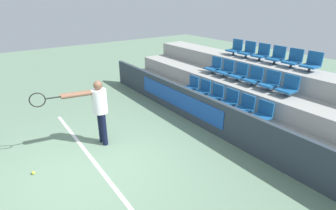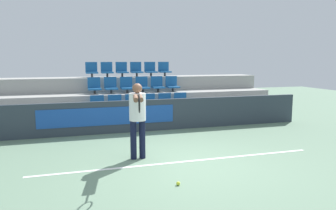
{
  "view_description": "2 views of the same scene",
  "coord_description": "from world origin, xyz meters",
  "px_view_note": "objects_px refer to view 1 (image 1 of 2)",
  "views": [
    {
      "loc": [
        4.68,
        -1.28,
        3.34
      ],
      "look_at": [
        0.09,
        2.02,
        0.99
      ],
      "focal_mm": 28.0,
      "sensor_mm": 36.0,
      "label": 1
    },
    {
      "loc": [
        -2.17,
        -5.87,
        2.08
      ],
      "look_at": [
        0.13,
        1.54,
        0.99
      ],
      "focal_mm": 35.0,
      "sensor_mm": 36.0,
      "label": 2
    }
  ],
  "objects_px": {
    "stadium_chair_1": "(203,90)",
    "tennis_player": "(97,106)",
    "stadium_chair_16": "(293,60)",
    "stadium_chair_5": "(262,114)",
    "stadium_chair_4": "(245,107)",
    "stadium_chair_7": "(226,70)",
    "stadium_chair_0": "(191,86)",
    "stadium_chair_11": "(288,87)",
    "tennis_ball": "(33,173)",
    "stadium_chair_14": "(261,53)",
    "stadium_chair_17": "(312,63)",
    "stadium_chair_13": "(248,51)",
    "stadium_chair_10": "(270,82)",
    "stadium_chair_15": "(277,56)",
    "stadium_chair_8": "(239,73)",
    "stadium_chair_6": "(214,66)",
    "stadium_chair_12": "(235,48)",
    "stadium_chair_9": "(254,77)",
    "stadium_chair_2": "(215,95)"
  },
  "relations": [
    {
      "from": "stadium_chair_0",
      "to": "stadium_chair_16",
      "type": "relative_size",
      "value": 1.0
    },
    {
      "from": "stadium_chair_1",
      "to": "tennis_player",
      "type": "xyz_separation_m",
      "value": [
        -0.01,
        -3.32,
        0.28
      ]
    },
    {
      "from": "stadium_chair_11",
      "to": "tennis_ball",
      "type": "height_order",
      "value": "stadium_chair_11"
    },
    {
      "from": "stadium_chair_6",
      "to": "stadium_chair_9",
      "type": "relative_size",
      "value": 1.0
    },
    {
      "from": "tennis_player",
      "to": "stadium_chair_10",
      "type": "bearing_deg",
      "value": 79.84
    },
    {
      "from": "stadium_chair_4",
      "to": "stadium_chair_11",
      "type": "bearing_deg",
      "value": 61.24
    },
    {
      "from": "stadium_chair_1",
      "to": "stadium_chair_15",
      "type": "xyz_separation_m",
      "value": [
        1.06,
        1.93,
        0.97
      ]
    },
    {
      "from": "stadium_chair_5",
      "to": "tennis_player",
      "type": "bearing_deg",
      "value": -122.74
    },
    {
      "from": "stadium_chair_2",
      "to": "stadium_chair_8",
      "type": "height_order",
      "value": "stadium_chair_8"
    },
    {
      "from": "stadium_chair_2",
      "to": "stadium_chair_0",
      "type": "bearing_deg",
      "value": 180.0
    },
    {
      "from": "stadium_chair_16",
      "to": "stadium_chair_5",
      "type": "bearing_deg",
      "value": -74.65
    },
    {
      "from": "stadium_chair_12",
      "to": "stadium_chair_10",
      "type": "bearing_deg",
      "value": -24.49
    },
    {
      "from": "stadium_chair_1",
      "to": "stadium_chair_11",
      "type": "relative_size",
      "value": 1.0
    },
    {
      "from": "stadium_chair_14",
      "to": "stadium_chair_17",
      "type": "distance_m",
      "value": 1.59
    },
    {
      "from": "stadium_chair_2",
      "to": "stadium_chair_5",
      "type": "xyz_separation_m",
      "value": [
        1.59,
        0.0,
        0.0
      ]
    },
    {
      "from": "stadium_chair_6",
      "to": "stadium_chair_15",
      "type": "relative_size",
      "value": 1.0
    },
    {
      "from": "stadium_chair_8",
      "to": "stadium_chair_12",
      "type": "height_order",
      "value": "stadium_chair_12"
    },
    {
      "from": "stadium_chair_1",
      "to": "stadium_chair_4",
      "type": "relative_size",
      "value": 1.0
    },
    {
      "from": "stadium_chair_4",
      "to": "stadium_chair_16",
      "type": "xyz_separation_m",
      "value": [
        0.0,
        1.93,
        0.97
      ]
    },
    {
      "from": "stadium_chair_0",
      "to": "stadium_chair_15",
      "type": "xyz_separation_m",
      "value": [
        1.59,
        1.93,
        0.97
      ]
    },
    {
      "from": "stadium_chair_12",
      "to": "tennis_player",
      "type": "relative_size",
      "value": 0.33
    },
    {
      "from": "stadium_chair_15",
      "to": "stadium_chair_16",
      "type": "bearing_deg",
      "value": 0.0
    },
    {
      "from": "stadium_chair_1",
      "to": "stadium_chair_4",
      "type": "bearing_deg",
      "value": 0.0
    },
    {
      "from": "stadium_chair_8",
      "to": "stadium_chair_16",
      "type": "bearing_deg",
      "value": 42.33
    },
    {
      "from": "stadium_chair_0",
      "to": "stadium_chair_1",
      "type": "relative_size",
      "value": 1.0
    },
    {
      "from": "stadium_chair_10",
      "to": "stadium_chair_15",
      "type": "xyz_separation_m",
      "value": [
        -0.53,
        0.97,
        0.49
      ]
    },
    {
      "from": "stadium_chair_13",
      "to": "stadium_chair_16",
      "type": "xyz_separation_m",
      "value": [
        1.59,
        0.0,
        0.0
      ]
    },
    {
      "from": "stadium_chair_5",
      "to": "stadium_chair_6",
      "type": "distance_m",
      "value": 2.86
    },
    {
      "from": "stadium_chair_1",
      "to": "tennis_player",
      "type": "bearing_deg",
      "value": -90.2
    },
    {
      "from": "stadium_chair_4",
      "to": "stadium_chair_17",
      "type": "height_order",
      "value": "stadium_chair_17"
    },
    {
      "from": "stadium_chair_4",
      "to": "tennis_ball",
      "type": "relative_size",
      "value": 7.94
    },
    {
      "from": "stadium_chair_7",
      "to": "stadium_chair_13",
      "type": "distance_m",
      "value": 1.08
    },
    {
      "from": "stadium_chair_9",
      "to": "stadium_chair_10",
      "type": "height_order",
      "value": "same"
    },
    {
      "from": "stadium_chair_6",
      "to": "stadium_chair_7",
      "type": "bearing_deg",
      "value": 0.0
    },
    {
      "from": "stadium_chair_8",
      "to": "stadium_chair_7",
      "type": "bearing_deg",
      "value": 180.0
    },
    {
      "from": "stadium_chair_10",
      "to": "stadium_chair_13",
      "type": "xyz_separation_m",
      "value": [
        -1.59,
        0.97,
        0.49
      ]
    },
    {
      "from": "stadium_chair_15",
      "to": "tennis_ball",
      "type": "xyz_separation_m",
      "value": [
        -0.73,
        -6.83,
        -1.65
      ]
    },
    {
      "from": "stadium_chair_7",
      "to": "stadium_chair_0",
      "type": "bearing_deg",
      "value": -118.76
    },
    {
      "from": "stadium_chair_6",
      "to": "stadium_chair_9",
      "type": "xyz_separation_m",
      "value": [
        1.59,
        0.0,
        0.0
      ]
    },
    {
      "from": "stadium_chair_12",
      "to": "stadium_chair_15",
      "type": "relative_size",
      "value": 1.0
    },
    {
      "from": "stadium_chair_4",
      "to": "stadium_chair_15",
      "type": "relative_size",
      "value": 1.0
    },
    {
      "from": "stadium_chair_6",
      "to": "stadium_chair_5",
      "type": "bearing_deg",
      "value": -20.02
    },
    {
      "from": "stadium_chair_8",
      "to": "tennis_ball",
      "type": "bearing_deg",
      "value": -91.96
    },
    {
      "from": "stadium_chair_9",
      "to": "stadium_chair_10",
      "type": "bearing_deg",
      "value": 0.0
    },
    {
      "from": "stadium_chair_10",
      "to": "stadium_chair_9",
      "type": "bearing_deg",
      "value": 180.0
    },
    {
      "from": "stadium_chair_12",
      "to": "stadium_chair_8",
      "type": "bearing_deg",
      "value": -42.33
    },
    {
      "from": "stadium_chair_4",
      "to": "stadium_chair_7",
      "type": "bearing_deg",
      "value": 148.73
    },
    {
      "from": "stadium_chair_1",
      "to": "stadium_chair_6",
      "type": "distance_m",
      "value": 1.2
    },
    {
      "from": "stadium_chair_5",
      "to": "stadium_chair_14",
      "type": "xyz_separation_m",
      "value": [
        -1.59,
        1.93,
        0.97
      ]
    },
    {
      "from": "stadium_chair_2",
      "to": "tennis_ball",
      "type": "distance_m",
      "value": 4.95
    }
  ]
}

